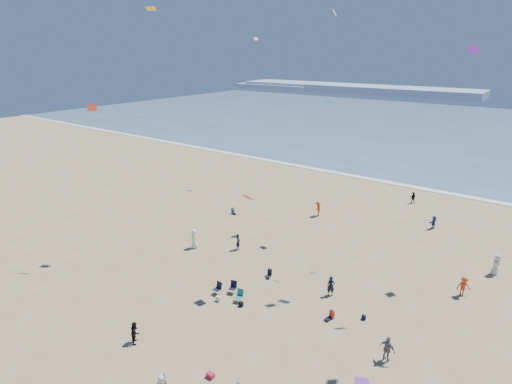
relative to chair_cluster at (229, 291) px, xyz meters
The scene contains 12 objects.
ocean 85.40m from the chair_cluster, 88.86° to the left, with size 220.00×100.00×0.06m, color #476B84.
surf_line 35.43m from the chair_cluster, 87.24° to the left, with size 220.00×1.20×0.08m, color white.
headland_far 170.65m from the chair_cluster, 109.98° to the left, with size 110.00×20.00×3.20m, color #7A8EA8.
headland_near 183.86m from the chair_cluster, 122.32° to the left, with size 40.00×14.00×2.00m, color #7A8EA8.
standing_flyers 9.12m from the chair_cluster, 52.17° to the left, with size 25.02×39.45×1.93m.
seated_group 3.33m from the chair_cluster, 62.50° to the right, with size 18.85×31.44×0.84m.
chair_cluster is the anchor object (origin of this frame).
white_tote 1.06m from the chair_cluster, 106.63° to the right, with size 0.35×0.20×0.40m, color silver.
black_backpack 1.61m from the chair_cluster, 17.47° to the right, with size 0.30×0.22×0.38m, color black.
cooler 8.16m from the chair_cluster, 58.30° to the right, with size 0.45×0.30×0.30m, color red.
navy_bag 10.09m from the chair_cluster, 19.69° to the left, with size 0.28×0.18×0.34m, color black.
kites_aloft 19.02m from the chair_cluster, ahead, with size 38.34×40.95×29.32m.
Camera 1 is at (15.46, -10.59, 17.93)m, focal length 28.00 mm.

